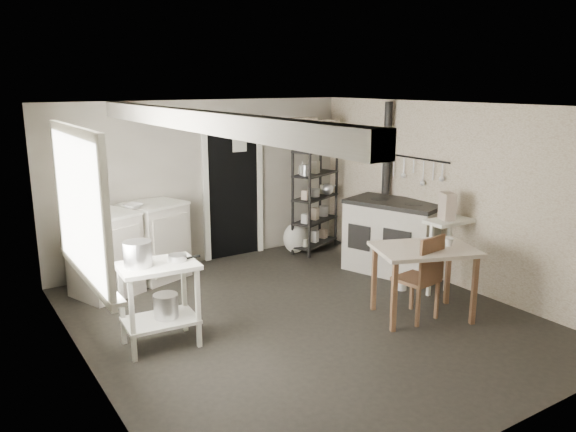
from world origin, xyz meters
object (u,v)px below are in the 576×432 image
prep_table (160,307)px  work_table (423,284)px  stove (394,241)px  flour_sack (295,237)px  chair (416,276)px  stockpot (138,256)px  shelf_rack (315,190)px  base_cabinets (131,251)px

prep_table → work_table: bearing=-18.5°
prep_table → stove: (3.45, 0.41, 0.04)m
prep_table → stove: 3.48m
flour_sack → chair: bearing=-95.1°
stockpot → chair: 2.94m
work_table → chair: (-0.09, 0.02, 0.10)m
work_table → flour_sack: size_ratio=2.27×
shelf_rack → work_table: bearing=-124.1°
prep_table → chair: bearing=-18.7°
work_table → stove: bearing=58.8°
stockpot → base_cabinets: bearing=75.2°
shelf_rack → work_table: shelf_rack is taller
stove → chair: chair is taller
flour_sack → stockpot: bearing=-148.6°
stockpot → chair: bearing=-18.2°
base_cabinets → shelf_rack: (2.86, 0.01, 0.49)m
shelf_rack → stockpot: bearing=-175.6°
stockpot → shelf_rack: 3.78m
stockpot → flour_sack: (3.00, 1.83, -0.70)m
chair → flour_sack: bearing=77.4°
stove → work_table: 1.52m
work_table → flour_sack: 2.77m
shelf_rack → flour_sack: bearing=149.4°
chair → base_cabinets: bearing=122.9°
chair → flour_sack: (0.25, 2.74, -0.24)m
chair → shelf_rack: bearing=70.5°
base_cabinets → stove: size_ratio=1.23×
stockpot → shelf_rack: (3.33, 1.79, 0.01)m
shelf_rack → stove: (0.30, -1.42, -0.51)m
stockpot → work_table: size_ratio=0.27×
prep_table → stove: bearing=6.7°
base_cabinets → shelf_rack: size_ratio=0.86×
stockpot → chair: size_ratio=0.30×
work_table → stockpot: bearing=161.9°
stockpot → shelf_rack: bearing=28.3°
work_table → chair: size_ratio=1.09×
base_cabinets → stove: base_cabinets is taller
stockpot → chair: stockpot is taller
flour_sack → shelf_rack: bearing=-6.7°
stockpot → prep_table: bearing=-11.4°
base_cabinets → work_table: bearing=-69.0°
stove → prep_table: bearing=167.9°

